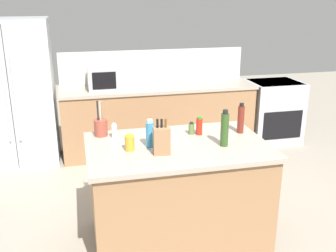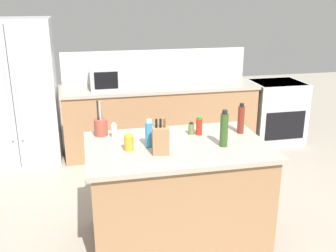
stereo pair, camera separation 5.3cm
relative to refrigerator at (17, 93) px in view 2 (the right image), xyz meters
name	(u,v)px [view 2 (the right image)]	position (x,y,z in m)	size (l,w,h in m)	color
ground_plane	(176,239)	(1.59, -2.25, -0.94)	(14.00, 14.00, 0.00)	gray
back_counter_run	(161,119)	(1.89, -0.05, -0.46)	(2.70, 0.66, 0.94)	#936B47
wall_backsplash	(156,66)	(1.89, 0.27, 0.23)	(2.66, 0.03, 0.46)	beige
kitchen_island	(177,194)	(1.59, -2.25, -0.46)	(1.53, 0.99, 0.94)	#936B47
refrigerator	(17,93)	(0.00, 0.00, 0.00)	(0.99, 0.75, 1.87)	#ADB2B7
range_oven	(275,111)	(3.65, -0.05, -0.47)	(0.76, 0.65, 0.92)	#ADB2B7
microwave	(108,77)	(1.18, -0.05, 0.16)	(0.49, 0.39, 0.31)	#ADB2B7
knife_block	(161,140)	(1.41, -2.42, 0.12)	(0.14, 0.11, 0.29)	#936B47
utensil_crock	(101,127)	(0.97, -1.88, 0.09)	(0.12, 0.12, 0.32)	brown
olive_oil_bottle	(224,129)	(1.96, -2.37, 0.15)	(0.07, 0.07, 0.31)	#2D4C1E
salt_shaker	(114,131)	(1.08, -1.96, 0.07)	(0.05, 0.05, 0.13)	silver
vinegar_bottle	(241,119)	(2.22, -2.09, 0.14)	(0.06, 0.06, 0.28)	maroon
dish_soap_bottle	(149,134)	(1.35, -2.25, 0.12)	(0.07, 0.07, 0.24)	#3384BC
spice_jar_oregano	(191,129)	(1.77, -2.02, 0.06)	(0.05, 0.05, 0.11)	#567038
honey_jar	(129,143)	(1.17, -2.29, 0.07)	(0.08, 0.08, 0.14)	gold
hot_sauce_bottle	(199,126)	(1.84, -2.05, 0.08)	(0.06, 0.06, 0.17)	red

